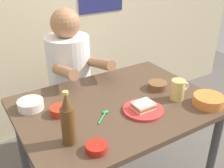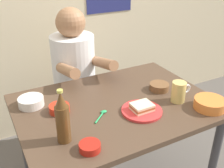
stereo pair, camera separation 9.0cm
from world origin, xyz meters
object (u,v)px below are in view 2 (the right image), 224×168
object	(u,v)px
plate_orange	(142,111)
beer_mug	(179,92)
stool	(77,110)
sauce_bowl_chili	(59,108)
dining_table	(116,117)
person_seated	(74,63)
sandwich	(142,107)
beer_bottle	(63,119)

from	to	relation	value
plate_orange	beer_mug	size ratio (longest dim) A/B	1.75
stool	sauce_bowl_chili	size ratio (longest dim) A/B	4.09
dining_table	beer_mug	world-z (taller)	beer_mug
beer_mug	dining_table	bearing A→B (deg)	156.18
person_seated	plate_orange	xyz separation A→B (m)	(0.10, -0.76, -0.02)
dining_table	person_seated	xyz separation A→B (m)	(-0.02, 0.62, 0.12)
plate_orange	sandwich	world-z (taller)	sandwich
person_seated	beer_mug	world-z (taller)	person_seated
stool	plate_orange	bearing A→B (deg)	-82.95
stool	beer_mug	world-z (taller)	beer_mug
dining_table	beer_mug	bearing A→B (deg)	-23.82
person_seated	sauce_bowl_chili	world-z (taller)	person_seated
dining_table	beer_bottle	size ratio (longest dim) A/B	4.20
person_seated	sauce_bowl_chili	size ratio (longest dim) A/B	6.54
sandwich	beer_mug	world-z (taller)	beer_mug
beer_mug	beer_bottle	bearing A→B (deg)	-177.28
stool	plate_orange	world-z (taller)	plate_orange
stool	dining_table	bearing A→B (deg)	-88.36
stool	sandwich	world-z (taller)	sandwich
dining_table	sauce_bowl_chili	world-z (taller)	sauce_bowl_chili
sandwich	dining_table	bearing A→B (deg)	118.41
sandwich	sauce_bowl_chili	distance (m)	0.44
dining_table	sauce_bowl_chili	bearing A→B (deg)	167.94
person_seated	sandwich	bearing A→B (deg)	-82.84
dining_table	sandwich	bearing A→B (deg)	-61.59
person_seated	sandwich	xyz separation A→B (m)	(0.10, -0.76, 0.01)
plate_orange	sandwich	bearing A→B (deg)	0.00
stool	beer_bottle	xyz separation A→B (m)	(-0.35, -0.81, 0.51)
plate_orange	beer_mug	xyz separation A→B (m)	(0.25, -0.00, 0.05)
beer_bottle	sauce_bowl_chili	size ratio (longest dim) A/B	2.38
sandwich	sauce_bowl_chili	bearing A→B (deg)	151.60
dining_table	beer_mug	size ratio (longest dim) A/B	8.73
beer_bottle	stool	bearing A→B (deg)	66.66
person_seated	beer_mug	xyz separation A→B (m)	(0.34, -0.76, 0.03)
sandwich	beer_bottle	bearing A→B (deg)	-175.73
plate_orange	beer_bottle	xyz separation A→B (m)	(-0.44, -0.03, 0.11)
sauce_bowl_chili	beer_bottle	bearing A→B (deg)	-102.93
person_seated	plate_orange	distance (m)	0.77
dining_table	sauce_bowl_chili	distance (m)	0.34
dining_table	stool	world-z (taller)	dining_table
dining_table	beer_mug	distance (m)	0.39
dining_table	sandwich	world-z (taller)	sandwich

